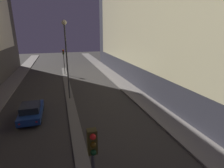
# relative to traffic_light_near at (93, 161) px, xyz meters

# --- Properties ---
(building_right) EXTENTS (6.01, 41.69, 18.08)m
(building_right) POSITION_rel_traffic_light_near_xyz_m (12.24, 17.52, 5.62)
(building_right) COLOR #383842
(building_right) RESTS_ON ground
(median_strip) EXTENTS (0.90, 35.62, 0.11)m
(median_strip) POSITION_rel_traffic_light_near_xyz_m (0.00, 15.49, -3.37)
(median_strip) COLOR #56544F
(median_strip) RESTS_ON ground
(traffic_light_near) EXTENTS (0.32, 0.42, 4.52)m
(traffic_light_near) POSITION_rel_traffic_light_near_xyz_m (0.00, 0.00, 0.00)
(traffic_light_near) COLOR #383838
(traffic_light_near) RESTS_ON median_strip
(traffic_light_mid) EXTENTS (0.32, 0.42, 4.52)m
(traffic_light_mid) POSITION_rel_traffic_light_near_xyz_m (0.00, 27.23, 0.00)
(traffic_light_mid) COLOR #383838
(traffic_light_mid) RESTS_ON median_strip
(street_lamp) EXTENTS (0.53, 0.53, 8.73)m
(street_lamp) POSITION_rel_traffic_light_near_xyz_m (0.00, 14.90, 2.63)
(street_lamp) COLOR #383838
(street_lamp) RESTS_ON median_strip
(car_left_lane) EXTENTS (1.83, 4.35, 1.47)m
(car_left_lane) POSITION_rel_traffic_light_near_xyz_m (-3.65, 10.99, -2.68)
(car_left_lane) COLOR navy
(car_left_lane) RESTS_ON ground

